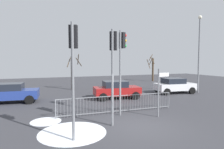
% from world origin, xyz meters
% --- Properties ---
extents(ground_plane, '(60.00, 60.00, 0.00)m').
position_xyz_m(ground_plane, '(0.00, 0.00, 0.00)').
color(ground_plane, '#38383D').
extents(traffic_light_rear_right, '(0.39, 0.53, 4.64)m').
position_xyz_m(traffic_light_rear_right, '(-3.18, -0.38, 3.40)').
color(traffic_light_rear_right, slate).
rests_on(traffic_light_rear_right, ground).
extents(traffic_light_foreground_left, '(0.53, 0.40, 4.87)m').
position_xyz_m(traffic_light_foreground_left, '(0.05, 2.19, 3.56)').
color(traffic_light_foreground_left, slate).
rests_on(traffic_light_foreground_left, ground).
extents(traffic_light_foreground_right, '(0.45, 0.48, 4.66)m').
position_xyz_m(traffic_light_foreground_right, '(-1.08, 0.70, 3.41)').
color(traffic_light_foreground_right, slate).
rests_on(traffic_light_foreground_right, ground).
extents(direction_sign_post, '(0.79, 0.15, 2.72)m').
position_xyz_m(direction_sign_post, '(1.84, 1.04, 1.54)').
color(direction_sign_post, slate).
rests_on(direction_sign_post, ground).
extents(pedestrian_guard_railing, '(7.34, 0.28, 1.07)m').
position_xyz_m(pedestrian_guard_railing, '(-0.00, 2.63, 0.55)').
color(pedestrian_guard_railing, slate).
rests_on(pedestrian_guard_railing, ground).
extents(car_blue_trailing, '(3.96, 2.26, 1.47)m').
position_xyz_m(car_blue_trailing, '(-6.38, 8.16, 0.77)').
color(car_blue_trailing, navy).
rests_on(car_blue_trailing, ground).
extents(car_white_mid, '(3.95, 2.23, 1.47)m').
position_xyz_m(car_white_mid, '(7.91, 7.25, 0.77)').
color(car_white_mid, silver).
rests_on(car_white_mid, ground).
extents(car_red_far, '(3.97, 2.29, 1.47)m').
position_xyz_m(car_red_far, '(1.64, 6.83, 0.77)').
color(car_red_far, maroon).
rests_on(car_red_far, ground).
extents(street_lamp, '(0.36, 0.36, 7.51)m').
position_xyz_m(street_lamp, '(10.27, 6.62, 4.53)').
color(street_lamp, slate).
rests_on(street_lamp, ground).
extents(bare_tree_left, '(1.72, 1.76, 3.88)m').
position_xyz_m(bare_tree_left, '(-0.90, 13.18, 1.99)').
color(bare_tree_left, '#473828').
rests_on(bare_tree_left, ground).
extents(bare_tree_centre, '(1.23, 1.47, 4.15)m').
position_xyz_m(bare_tree_centre, '(12.17, 17.66, 1.99)').
color(bare_tree_centre, '#473828').
rests_on(bare_tree_centre, ground).
extents(snow_patch_kerb, '(2.98, 2.98, 0.01)m').
position_xyz_m(snow_patch_kerb, '(-3.14, 0.35, 0.01)').
color(snow_patch_kerb, white).
rests_on(snow_patch_kerb, ground).
extents(snow_patch_island, '(1.57, 1.57, 0.01)m').
position_xyz_m(snow_patch_island, '(-4.16, 2.43, 0.01)').
color(snow_patch_island, white).
rests_on(snow_patch_island, ground).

